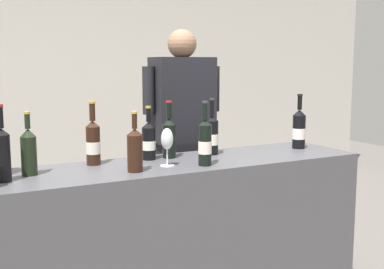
% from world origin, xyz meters
% --- Properties ---
extents(wall_back, '(8.00, 0.10, 2.80)m').
position_xyz_m(wall_back, '(0.00, 2.60, 1.40)').
color(wall_back, beige).
rests_on(wall_back, ground_plane).
extents(counter, '(2.35, 0.54, 0.93)m').
position_xyz_m(counter, '(0.00, 0.00, 0.46)').
color(counter, '#4C4C51').
rests_on(counter, ground_plane).
extents(wine_bottle_0, '(0.08, 0.08, 0.33)m').
position_xyz_m(wine_bottle_0, '(0.10, 0.14, 1.05)').
color(wine_bottle_0, black).
rests_on(wine_bottle_0, counter).
extents(wine_bottle_1, '(0.08, 0.08, 0.31)m').
position_xyz_m(wine_bottle_1, '(-0.03, 0.15, 1.04)').
color(wine_bottle_1, black).
rests_on(wine_bottle_1, counter).
extents(wine_bottle_3, '(0.08, 0.08, 0.35)m').
position_xyz_m(wine_bottle_3, '(0.97, 0.05, 1.05)').
color(wine_bottle_3, black).
rests_on(wine_bottle_3, counter).
extents(wine_bottle_4, '(0.08, 0.08, 0.34)m').
position_xyz_m(wine_bottle_4, '(0.37, 0.12, 1.04)').
color(wine_bottle_4, black).
rests_on(wine_bottle_4, counter).
extents(wine_bottle_5, '(0.08, 0.08, 0.31)m').
position_xyz_m(wine_bottle_5, '(-0.70, 0.06, 1.05)').
color(wine_bottle_5, black).
rests_on(wine_bottle_5, counter).
extents(wine_bottle_6, '(0.08, 0.08, 0.31)m').
position_xyz_m(wine_bottle_6, '(-0.22, -0.11, 1.04)').
color(wine_bottle_6, black).
rests_on(wine_bottle_6, counter).
extents(wine_bottle_7, '(0.07, 0.07, 0.36)m').
position_xyz_m(wine_bottle_7, '(-0.83, -0.03, 1.06)').
color(wine_bottle_7, black).
rests_on(wine_bottle_7, counter).
extents(wine_bottle_8, '(0.08, 0.08, 0.34)m').
position_xyz_m(wine_bottle_8, '(-0.35, 0.16, 1.05)').
color(wine_bottle_8, black).
rests_on(wine_bottle_8, counter).
extents(wine_bottle_9, '(0.07, 0.07, 0.35)m').
position_xyz_m(wine_bottle_9, '(0.17, -0.14, 1.05)').
color(wine_bottle_9, black).
rests_on(wine_bottle_9, counter).
extents(wine_glass, '(0.08, 0.08, 0.20)m').
position_xyz_m(wine_glass, '(-0.01, -0.06, 1.06)').
color(wine_glass, silver).
rests_on(wine_glass, counter).
extents(person_server, '(0.56, 0.25, 1.69)m').
position_xyz_m(person_server, '(0.38, 0.55, 0.83)').
color(person_server, black).
rests_on(person_server, ground_plane).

